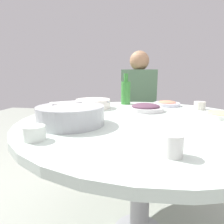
{
  "coord_description": "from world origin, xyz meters",
  "views": [
    {
      "loc": [
        1.0,
        0.02,
        0.98
      ],
      "look_at": [
        -0.02,
        -0.17,
        0.77
      ],
      "focal_mm": 30.14,
      "sensor_mm": 36.0,
      "label": 1
    }
  ],
  "objects_px": {
    "tea_cup_far": "(34,133)",
    "diner_left": "(138,96)",
    "green_bottle": "(126,92)",
    "soup_bowl": "(93,104)",
    "rice_bowl": "(71,115)",
    "round_dining_table": "(142,135)",
    "dish_eggplant": "(146,108)",
    "tea_cup_side": "(172,145)",
    "dish_shrimp": "(167,104)",
    "tea_cup_near": "(200,106)",
    "stool_for_diner_left": "(137,147)",
    "dish_noodles": "(221,115)"
  },
  "relations": [
    {
      "from": "stool_for_diner_left",
      "to": "green_bottle",
      "type": "bearing_deg",
      "value": -11.39
    },
    {
      "from": "dish_noodles",
      "to": "dish_shrimp",
      "type": "bearing_deg",
      "value": -144.29
    },
    {
      "from": "soup_bowl",
      "to": "dish_eggplant",
      "type": "relative_size",
      "value": 1.11
    },
    {
      "from": "tea_cup_far",
      "to": "dish_noodles",
      "type": "bearing_deg",
      "value": 123.32
    },
    {
      "from": "tea_cup_near",
      "to": "tea_cup_side",
      "type": "distance_m",
      "value": 0.85
    },
    {
      "from": "dish_noodles",
      "to": "tea_cup_side",
      "type": "bearing_deg",
      "value": -29.97
    },
    {
      "from": "dish_shrimp",
      "to": "green_bottle",
      "type": "distance_m",
      "value": 0.33
    },
    {
      "from": "tea_cup_far",
      "to": "diner_left",
      "type": "bearing_deg",
      "value": 166.89
    },
    {
      "from": "round_dining_table",
      "to": "dish_eggplant",
      "type": "distance_m",
      "value": 0.26
    },
    {
      "from": "rice_bowl",
      "to": "tea_cup_near",
      "type": "distance_m",
      "value": 0.88
    },
    {
      "from": "soup_bowl",
      "to": "diner_left",
      "type": "distance_m",
      "value": 0.71
    },
    {
      "from": "dish_eggplant",
      "to": "dish_noodles",
      "type": "bearing_deg",
      "value": 73.87
    },
    {
      "from": "tea_cup_far",
      "to": "dish_eggplant",
      "type": "bearing_deg",
      "value": 149.09
    },
    {
      "from": "round_dining_table",
      "to": "soup_bowl",
      "type": "distance_m",
      "value": 0.46
    },
    {
      "from": "round_dining_table",
      "to": "stool_for_diner_left",
      "type": "bearing_deg",
      "value": -175.98
    },
    {
      "from": "rice_bowl",
      "to": "green_bottle",
      "type": "xyz_separation_m",
      "value": [
        -0.68,
        0.18,
        0.05
      ]
    },
    {
      "from": "round_dining_table",
      "to": "tea_cup_side",
      "type": "xyz_separation_m",
      "value": [
        0.46,
        0.1,
        0.13
      ]
    },
    {
      "from": "rice_bowl",
      "to": "stool_for_diner_left",
      "type": "distance_m",
      "value": 1.26
    },
    {
      "from": "tea_cup_far",
      "to": "diner_left",
      "type": "height_order",
      "value": "diner_left"
    },
    {
      "from": "dish_shrimp",
      "to": "diner_left",
      "type": "distance_m",
      "value": 0.5
    },
    {
      "from": "round_dining_table",
      "to": "dish_noodles",
      "type": "distance_m",
      "value": 0.46
    },
    {
      "from": "rice_bowl",
      "to": "diner_left",
      "type": "height_order",
      "value": "diner_left"
    },
    {
      "from": "round_dining_table",
      "to": "rice_bowl",
      "type": "bearing_deg",
      "value": -61.03
    },
    {
      "from": "soup_bowl",
      "to": "green_bottle",
      "type": "xyz_separation_m",
      "value": [
        -0.23,
        0.21,
        0.07
      ]
    },
    {
      "from": "rice_bowl",
      "to": "soup_bowl",
      "type": "xyz_separation_m",
      "value": [
        -0.45,
        -0.02,
        -0.02
      ]
    },
    {
      "from": "green_bottle",
      "to": "rice_bowl",
      "type": "bearing_deg",
      "value": -15.04
    },
    {
      "from": "dish_shrimp",
      "to": "dish_eggplant",
      "type": "bearing_deg",
      "value": -33.39
    },
    {
      "from": "round_dining_table",
      "to": "soup_bowl",
      "type": "relative_size",
      "value": 5.06
    },
    {
      "from": "dish_eggplant",
      "to": "tea_cup_near",
      "type": "height_order",
      "value": "tea_cup_near"
    },
    {
      "from": "green_bottle",
      "to": "tea_cup_far",
      "type": "relative_size",
      "value": 3.09
    },
    {
      "from": "dish_eggplant",
      "to": "dish_shrimp",
      "type": "relative_size",
      "value": 1.18
    },
    {
      "from": "tea_cup_far",
      "to": "diner_left",
      "type": "xyz_separation_m",
      "value": [
        -1.33,
        0.31,
        -0.01
      ]
    },
    {
      "from": "rice_bowl",
      "to": "green_bottle",
      "type": "relative_size",
      "value": 1.3
    },
    {
      "from": "green_bottle",
      "to": "soup_bowl",
      "type": "bearing_deg",
      "value": -41.92
    },
    {
      "from": "tea_cup_near",
      "to": "stool_for_diner_left",
      "type": "distance_m",
      "value": 0.91
    },
    {
      "from": "green_bottle",
      "to": "tea_cup_far",
      "type": "xyz_separation_m",
      "value": [
        0.92,
        -0.23,
        -0.07
      ]
    },
    {
      "from": "rice_bowl",
      "to": "stool_for_diner_left",
      "type": "xyz_separation_m",
      "value": [
        -1.1,
        0.27,
        -0.57
      ]
    },
    {
      "from": "tea_cup_near",
      "to": "tea_cup_side",
      "type": "xyz_separation_m",
      "value": [
        0.81,
        -0.28,
        0.0
      ]
    },
    {
      "from": "soup_bowl",
      "to": "tea_cup_side",
      "type": "xyz_separation_m",
      "value": [
        0.73,
        0.45,
        0.0
      ]
    },
    {
      "from": "diner_left",
      "to": "dish_shrimp",
      "type": "bearing_deg",
      "value": 27.96
    },
    {
      "from": "round_dining_table",
      "to": "tea_cup_side",
      "type": "distance_m",
      "value": 0.49
    },
    {
      "from": "diner_left",
      "to": "dish_noodles",
      "type": "bearing_deg",
      "value": 31.58
    },
    {
      "from": "round_dining_table",
      "to": "diner_left",
      "type": "distance_m",
      "value": 0.92
    },
    {
      "from": "tea_cup_near",
      "to": "diner_left",
      "type": "xyz_separation_m",
      "value": [
        -0.57,
        -0.44,
        -0.01
      ]
    },
    {
      "from": "dish_noodles",
      "to": "tea_cup_far",
      "type": "height_order",
      "value": "tea_cup_far"
    },
    {
      "from": "round_dining_table",
      "to": "tea_cup_side",
      "type": "height_order",
      "value": "tea_cup_side"
    },
    {
      "from": "dish_noodles",
      "to": "stool_for_diner_left",
      "type": "xyz_separation_m",
      "value": [
        -0.8,
        -0.49,
        -0.54
      ]
    },
    {
      "from": "dish_shrimp",
      "to": "stool_for_diner_left",
      "type": "distance_m",
      "value": 0.74
    },
    {
      "from": "dish_shrimp",
      "to": "diner_left",
      "type": "height_order",
      "value": "diner_left"
    },
    {
      "from": "rice_bowl",
      "to": "diner_left",
      "type": "bearing_deg",
      "value": 166.33
    }
  ]
}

